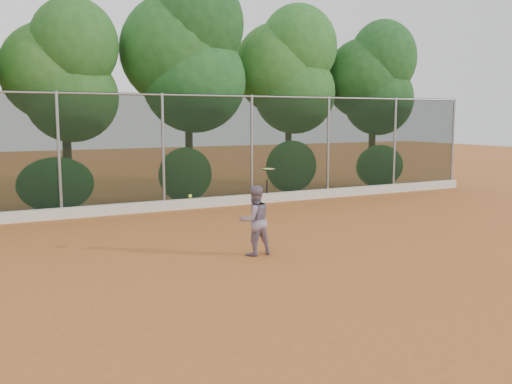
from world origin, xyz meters
name	(u,v)px	position (x,y,z in m)	size (l,w,h in m)	color
ground	(280,261)	(0.00, 0.00, 0.00)	(80.00, 80.00, 0.00)	#B2622A
concrete_curb	(166,205)	(0.00, 6.82, 0.15)	(24.00, 0.20, 0.30)	silver
tennis_player	(255,220)	(-0.21, 0.67, 0.72)	(0.70, 0.54, 1.43)	gray
chainlink_fence	(163,148)	(0.00, 7.00, 1.86)	(24.09, 0.09, 3.50)	black
foliage_backdrop	(125,66)	(-0.55, 8.98, 4.40)	(23.70, 3.63, 7.55)	#3F2518
tennis_racket	(268,171)	(0.02, 0.50, 1.73)	(0.34, 0.34, 0.52)	black
tennis_ball_in_flight	(190,196)	(-1.47, 1.01, 1.26)	(0.07, 0.07, 0.07)	#CFFA38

